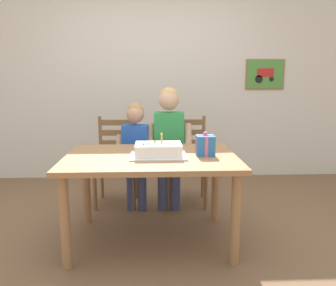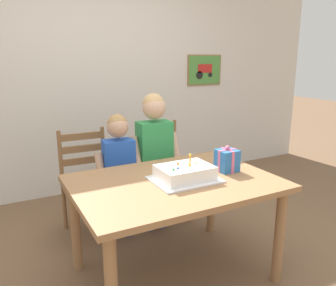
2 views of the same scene
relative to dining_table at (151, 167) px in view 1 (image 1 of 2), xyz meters
The scene contains 9 objects.
ground_plane 0.63m from the dining_table, ahead, with size 20.00×20.00×0.00m, color brown.
back_wall 2.05m from the dining_table, 89.84° to the left, with size 6.40×0.11×2.60m.
dining_table is the anchor object (origin of this frame).
birthday_cake 0.16m from the dining_table, 30.85° to the right, with size 0.44×0.34×0.19m.
gift_box_red_large 0.47m from the dining_table, ahead, with size 0.15×0.14×0.19m.
chair_left 0.99m from the dining_table, 112.28° to the left, with size 0.44×0.44×0.92m.
chair_right 0.99m from the dining_table, 67.48° to the left, with size 0.45×0.45×0.92m.
child_older 0.71m from the dining_table, 75.42° to the left, with size 0.45×0.26×1.24m.
child_younger 0.69m from the dining_table, 102.69° to the left, with size 0.41×0.24×1.09m.
Camera 1 is at (0.02, -2.71, 1.34)m, focal length 37.32 mm.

